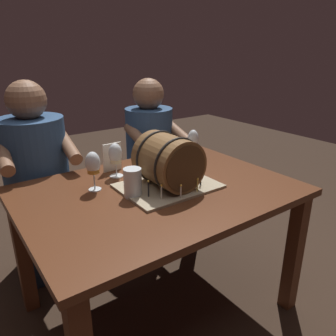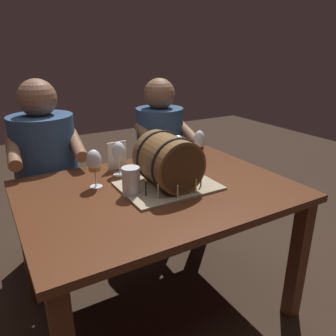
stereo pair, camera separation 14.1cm
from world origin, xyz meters
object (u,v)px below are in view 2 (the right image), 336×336
dining_table (158,207)px  wine_glass_red (199,142)px  wine_glass_amber (94,162)px  beer_pint (131,182)px  barrel_cake (168,163)px  wine_glass_white (119,154)px  wine_glass_rose (152,144)px  person_seated_right (160,166)px  person_seated_left (49,183)px  wine_glass_empty (178,145)px  menu_card (117,156)px

dining_table → wine_glass_red: 0.50m
wine_glass_amber → beer_pint: bearing=-56.8°
wine_glass_red → beer_pint: wine_glass_red is taller
barrel_cake → wine_glass_red: (0.34, 0.22, 0.00)m
wine_glass_white → wine_glass_rose: size_ratio=1.02×
barrel_cake → wine_glass_red: barrel_cake is taller
dining_table → wine_glass_red: bearing=28.0°
beer_pint → person_seated_right: size_ratio=0.12×
beer_pint → person_seated_left: size_ratio=0.11×
dining_table → wine_glass_amber: wine_glass_amber is taller
wine_glass_white → beer_pint: size_ratio=1.34×
person_seated_left → wine_glass_white: bearing=-55.2°
wine_glass_rose → person_seated_right: (0.26, 0.38, -0.30)m
wine_glass_white → wine_glass_rose: 0.24m
dining_table → barrel_cake: barrel_cake is taller
barrel_cake → beer_pint: (-0.19, 0.01, -0.06)m
wine_glass_empty → menu_card: size_ratio=1.12×
barrel_cake → wine_glass_amber: (-0.31, 0.18, 0.00)m
menu_card → person_seated_left: (-0.32, 0.35, -0.22)m
menu_card → person_seated_right: person_seated_right is taller
beer_pint → person_seated_left: (-0.25, 0.70, -0.21)m
person_seated_right → barrel_cake: bearing=-116.1°
wine_glass_red → beer_pint: (-0.54, -0.22, -0.06)m
dining_table → wine_glass_empty: bearing=42.0°
wine_glass_empty → beer_pint: wine_glass_empty is taller
wine_glass_white → menu_card: (0.02, 0.09, -0.04)m
dining_table → wine_glass_empty: wine_glass_empty is taller
barrel_cake → person_seated_left: person_seated_left is taller
person_seated_left → person_seated_right: person_seated_left is taller
barrel_cake → wine_glass_empty: (0.21, 0.25, -0.00)m
barrel_cake → wine_glass_rose: (0.09, 0.33, -0.00)m
wine_glass_red → person_seated_left: 0.96m
barrel_cake → person_seated_left: (-0.44, 0.71, -0.27)m
wine_glass_red → person_seated_right: 0.58m
wine_glass_empty → menu_card: 0.35m
wine_glass_rose → barrel_cake: bearing=-105.0°
barrel_cake → menu_card: 0.38m
wine_glass_rose → beer_pint: (-0.28, -0.33, -0.06)m
wine_glass_empty → wine_glass_amber: size_ratio=0.93×
wine_glass_amber → wine_glass_rose: (0.39, 0.15, -0.00)m
wine_glass_empty → wine_glass_rose: 0.15m
beer_pint → menu_card: 0.36m
menu_card → wine_glass_amber: bearing=-137.7°
wine_glass_empty → person_seated_left: 0.84m
wine_glass_amber → wine_glass_rose: wine_glass_amber is taller
dining_table → wine_glass_rose: 0.41m
wine_glass_empty → beer_pint: size_ratio=1.31×
beer_pint → wine_glass_rose: bearing=49.1°
barrel_cake → person_seated_left: size_ratio=0.38×
barrel_cake → beer_pint: size_ratio=3.38×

